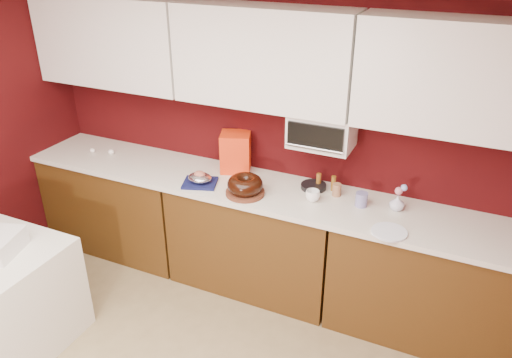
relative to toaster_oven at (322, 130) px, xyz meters
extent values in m
cube|color=#3C0809|center=(-0.45, 0.15, -0.12)|extent=(4.00, 0.02, 2.50)
cube|color=#492C0E|center=(-1.78, -0.17, -0.95)|extent=(1.31, 0.58, 0.86)
cube|color=#492C0E|center=(-0.45, -0.17, -0.95)|extent=(1.31, 0.58, 0.86)
cube|color=#492C0E|center=(0.88, -0.17, -0.95)|extent=(1.31, 0.58, 0.86)
cube|color=silver|center=(-0.45, -0.17, -0.49)|extent=(4.00, 0.62, 0.04)
cube|color=white|center=(-1.78, -0.02, 0.48)|extent=(1.31, 0.33, 0.70)
cube|color=white|center=(-0.45, -0.02, 0.48)|extent=(1.31, 0.33, 0.70)
cube|color=white|center=(0.88, -0.02, 0.48)|extent=(1.31, 0.33, 0.70)
cube|color=white|center=(0.00, 0.00, 0.00)|extent=(0.45, 0.30, 0.25)
cube|color=black|center=(0.00, -0.16, 0.00)|extent=(0.40, 0.02, 0.18)
cylinder|color=silver|center=(0.00, -0.18, -0.07)|extent=(0.42, 0.02, 0.02)
cylinder|color=#5C2D1B|center=(-0.47, -0.31, -0.46)|extent=(0.36, 0.36, 0.03)
torus|color=black|center=(-0.47, -0.31, -0.39)|extent=(0.33, 0.33, 0.11)
cube|color=#121644|center=(-0.85, -0.31, -0.47)|extent=(0.31, 0.28, 0.02)
ellipsoid|color=silver|center=(-0.85, -0.31, -0.42)|extent=(0.19, 0.16, 0.07)
ellipsoid|color=#BD6956|center=(-0.85, -0.31, -0.40)|extent=(0.09, 0.08, 0.06)
cube|color=red|center=(-0.72, 0.04, -0.32)|extent=(0.29, 0.28, 0.32)
cylinder|color=black|center=(-0.04, -0.01, -0.46)|extent=(0.19, 0.19, 0.03)
imported|color=white|center=(0.02, -0.20, -0.43)|extent=(0.11, 0.11, 0.10)
cylinder|color=navy|center=(0.35, -0.12, -0.42)|extent=(0.09, 0.09, 0.10)
imported|color=silver|center=(0.59, -0.07, -0.41)|extent=(0.11, 0.11, 0.12)
sphere|color=#D87D8C|center=(0.59, -0.07, -0.33)|extent=(0.05, 0.05, 0.05)
sphere|color=#92A7E9|center=(0.62, -0.05, -0.30)|extent=(0.05, 0.05, 0.05)
cylinder|color=white|center=(0.61, -0.39, -0.47)|extent=(0.29, 0.29, 0.01)
cylinder|color=brown|center=(-0.01, 0.03, -0.42)|extent=(0.04, 0.04, 0.11)
cylinder|color=#956543|center=(0.15, -0.05, -0.43)|extent=(0.08, 0.08, 0.10)
ellipsoid|color=white|center=(-2.02, -0.17, -0.46)|extent=(0.05, 0.04, 0.04)
ellipsoid|color=white|center=(-1.85, -0.14, -0.45)|extent=(0.07, 0.06, 0.04)
cylinder|color=brown|center=(0.11, 0.02, -0.42)|extent=(0.05, 0.05, 0.12)
camera|label=1|loc=(0.96, -3.22, 1.28)|focal=35.00mm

